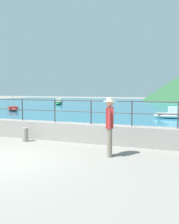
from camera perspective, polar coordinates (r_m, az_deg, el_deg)
name	(u,v)px	position (r m, az deg, el deg)	size (l,w,h in m)	color
promenade_wall	(55,131)	(10.22, -7.73, -4.19)	(20.00, 0.56, 0.70)	gray
railing	(55,107)	(10.11, -7.80, 1.21)	(18.44, 0.04, 0.90)	#383330
lake_water	(146,106)	(31.89, 12.47, 1.41)	(64.00, 44.32, 0.06)	#236B89
person_walking	(110,124)	(7.53, 4.55, -2.63)	(0.38, 0.55, 1.75)	slate
bollard	(25,135)	(10.09, -14.21, -4.92)	(0.24, 0.24, 0.53)	gray
boat_0	(172,114)	(18.02, 17.91, -0.47)	(2.44, 1.36, 0.76)	white
boat_1	(59,102)	(33.21, -6.87, 2.15)	(1.56, 2.46, 0.76)	#338C59
boat_2	(13,108)	(24.22, -16.77, 0.76)	(2.26, 2.27, 2.06)	red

